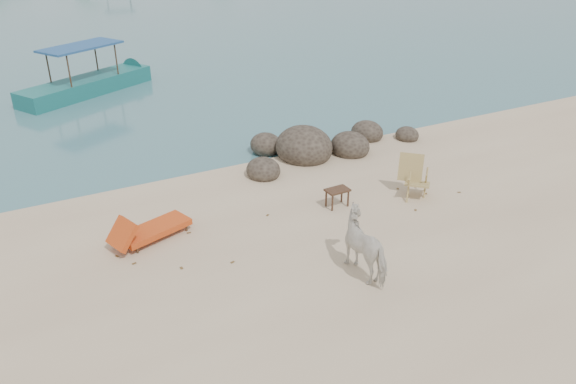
{
  "coord_description": "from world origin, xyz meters",
  "views": [
    {
      "loc": [
        -5.96,
        -8.06,
        6.67
      ],
      "look_at": [
        -0.66,
        2.0,
        1.0
      ],
      "focal_mm": 35.0,
      "sensor_mm": 36.0,
      "label": 1
    }
  ],
  "objects_px": {
    "cow": "(368,246)",
    "boat_near": "(82,54)",
    "side_table": "(337,199)",
    "lounge_chair": "(155,227)",
    "deck_chair": "(418,179)",
    "boulders": "(316,147)"
  },
  "relations": [
    {
      "from": "lounge_chair",
      "to": "boat_near",
      "type": "bearing_deg",
      "value": 68.21
    },
    {
      "from": "lounge_chair",
      "to": "side_table",
      "type": "bearing_deg",
      "value": -26.84
    },
    {
      "from": "lounge_chair",
      "to": "boat_near",
      "type": "relative_size",
      "value": 0.31
    },
    {
      "from": "boat_near",
      "to": "lounge_chair",
      "type": "bearing_deg",
      "value": -122.63
    },
    {
      "from": "side_table",
      "to": "boat_near",
      "type": "xyz_separation_m",
      "value": [
        -3.72,
        13.39,
        1.36
      ]
    },
    {
      "from": "side_table",
      "to": "lounge_chair",
      "type": "height_order",
      "value": "lounge_chair"
    },
    {
      "from": "cow",
      "to": "lounge_chair",
      "type": "bearing_deg",
      "value": -48.21
    },
    {
      "from": "lounge_chair",
      "to": "deck_chair",
      "type": "distance_m",
      "value": 6.7
    },
    {
      "from": "deck_chair",
      "to": "boat_near",
      "type": "bearing_deg",
      "value": 156.61
    },
    {
      "from": "boulders",
      "to": "side_table",
      "type": "height_order",
      "value": "boulders"
    },
    {
      "from": "cow",
      "to": "deck_chair",
      "type": "bearing_deg",
      "value": -148.6
    },
    {
      "from": "lounge_chair",
      "to": "deck_chair",
      "type": "xyz_separation_m",
      "value": [
        6.59,
        -1.16,
        0.23
      ]
    },
    {
      "from": "boulders",
      "to": "lounge_chair",
      "type": "bearing_deg",
      "value": -155.78
    },
    {
      "from": "boat_near",
      "to": "cow",
      "type": "bearing_deg",
      "value": -109.68
    },
    {
      "from": "boulders",
      "to": "cow",
      "type": "relative_size",
      "value": 4.14
    },
    {
      "from": "boulders",
      "to": "deck_chair",
      "type": "height_order",
      "value": "deck_chair"
    },
    {
      "from": "cow",
      "to": "boat_near",
      "type": "xyz_separation_m",
      "value": [
        -2.72,
        16.1,
        0.96
      ]
    },
    {
      "from": "lounge_chair",
      "to": "deck_chair",
      "type": "bearing_deg",
      "value": -28.4
    },
    {
      "from": "side_table",
      "to": "lounge_chair",
      "type": "distance_m",
      "value": 4.51
    },
    {
      "from": "boat_near",
      "to": "deck_chair",
      "type": "bearing_deg",
      "value": -96.45
    },
    {
      "from": "boulders",
      "to": "deck_chair",
      "type": "relative_size",
      "value": 5.84
    },
    {
      "from": "lounge_chair",
      "to": "deck_chair",
      "type": "relative_size",
      "value": 1.9
    }
  ]
}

